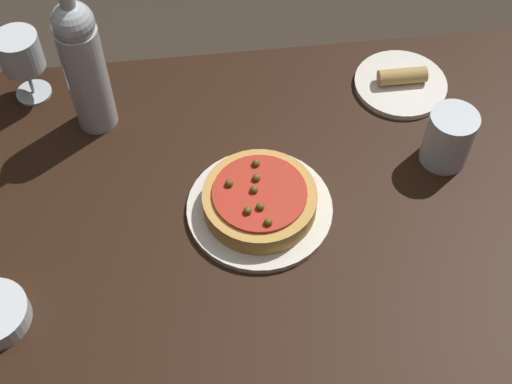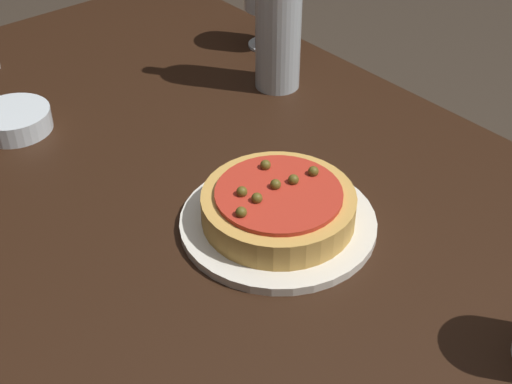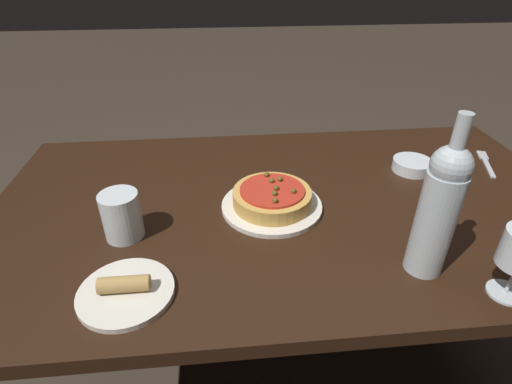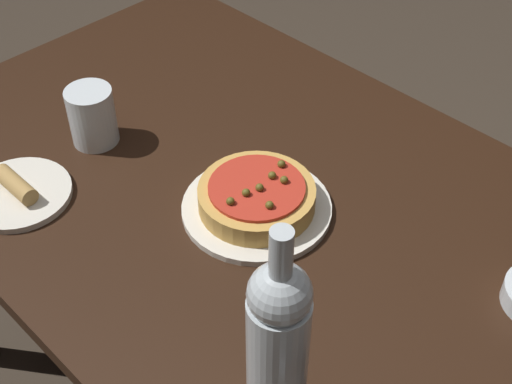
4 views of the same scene
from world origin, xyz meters
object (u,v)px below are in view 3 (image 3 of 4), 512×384
water_cup (122,216)px  side_plate (126,291)px  wine_bottle (439,209)px  dinner_plate (272,206)px  dining_table (288,228)px  pizza (272,197)px  side_bowl (412,165)px  fork (486,162)px

water_cup → side_plate: 0.20m
wine_bottle → water_cup: 0.66m
dinner_plate → wine_bottle: bearing=-41.4°
dining_table → wine_bottle: bearing=-49.7°
pizza → wine_bottle: size_ratio=0.58×
side_plate → dining_table: bearing=38.6°
dining_table → side_plate: 0.48m
wine_bottle → pizza: bearing=138.6°
dinner_plate → side_bowl: 0.47m
pizza → fork: pizza is taller
wine_bottle → side_plate: bearing=-178.2°
side_bowl → side_plate: 0.86m
water_cup → dining_table: bearing=14.6°
dinner_plate → fork: (0.69, 0.18, -0.00)m
pizza → side_plate: 0.41m
water_cup → pizza: bearing=12.6°
pizza → fork: (0.69, 0.18, -0.03)m
pizza → wine_bottle: bearing=-41.4°
fork → side_plate: size_ratio=0.92×
dining_table → dinner_plate: bearing=-152.4°
dinner_plate → wine_bottle: size_ratio=0.75×
dinner_plate → pizza: pizza is taller
water_cup → side_bowl: size_ratio=0.98×
dinner_plate → fork: 0.71m
pizza → side_bowl: bearing=19.6°
side_bowl → fork: (0.25, 0.02, -0.01)m
pizza → side_bowl: size_ratio=1.74×
fork → side_plate: bearing=134.2°
dining_table → pizza: size_ratio=7.77×
pizza → water_cup: 0.36m
pizza → side_plate: (-0.32, -0.27, -0.02)m
wine_bottle → fork: (0.40, 0.43, -0.15)m
dinner_plate → side_plate: size_ratio=1.38×
dinner_plate → dining_table: bearing=27.6°
dinner_plate → water_cup: (-0.35, -0.08, 0.05)m
dinner_plate → water_cup: water_cup is taller
pizza → fork: size_ratio=1.17×
pizza → dinner_plate: bearing=-160.0°
water_cup → side_plate: size_ratio=0.60×
side_bowl → wine_bottle: bearing=-111.2°
water_cup → wine_bottle: bearing=-15.0°
dining_table → dinner_plate: (-0.05, -0.03, 0.09)m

